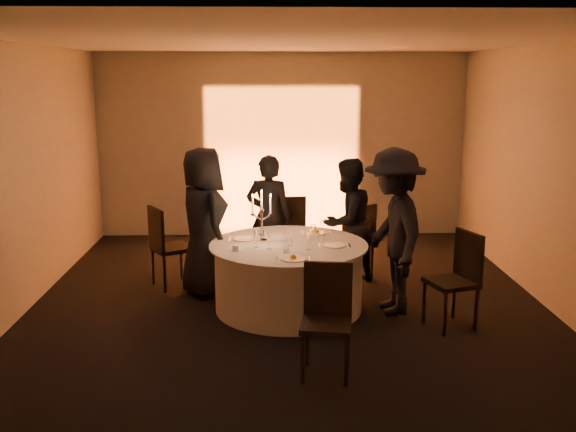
{
  "coord_description": "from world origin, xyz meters",
  "views": [
    {
      "loc": [
        -0.23,
        -7.02,
        2.66
      ],
      "look_at": [
        0.0,
        0.2,
        1.05
      ],
      "focal_mm": 40.0,
      "sensor_mm": 36.0,
      "label": 1
    }
  ],
  "objects_px": {
    "chair_back_left": "(289,226)",
    "guest_right": "(393,231)",
    "chair_front": "(327,312)",
    "candelabra": "(262,223)",
    "chair_right": "(458,274)",
    "guest_back_right": "(347,222)",
    "chair_back_right": "(357,237)",
    "guest_left": "(203,222)",
    "guest_back_left": "(269,217)",
    "coffee_cup": "(236,248)",
    "chair_left": "(166,242)",
    "banquet_table": "(289,276)"
  },
  "relations": [
    {
      "from": "candelabra",
      "to": "guest_back_left",
      "type": "bearing_deg",
      "value": 85.46
    },
    {
      "from": "guest_back_right",
      "to": "coffee_cup",
      "type": "distance_m",
      "value": 1.77
    },
    {
      "from": "banquet_table",
      "to": "candelabra",
      "type": "height_order",
      "value": "candelabra"
    },
    {
      "from": "guest_left",
      "to": "guest_back_left",
      "type": "bearing_deg",
      "value": -79.27
    },
    {
      "from": "chair_back_left",
      "to": "guest_right",
      "type": "distance_m",
      "value": 2.12
    },
    {
      "from": "chair_left",
      "to": "chair_front",
      "type": "bearing_deg",
      "value": -174.01
    },
    {
      "from": "chair_left",
      "to": "chair_back_left",
      "type": "distance_m",
      "value": 1.79
    },
    {
      "from": "chair_back_right",
      "to": "guest_left",
      "type": "height_order",
      "value": "guest_left"
    },
    {
      "from": "guest_back_right",
      "to": "guest_right",
      "type": "relative_size",
      "value": 0.87
    },
    {
      "from": "chair_back_right",
      "to": "chair_front",
      "type": "bearing_deg",
      "value": 38.55
    },
    {
      "from": "guest_left",
      "to": "guest_right",
      "type": "distance_m",
      "value": 2.27
    },
    {
      "from": "banquet_table",
      "to": "coffee_cup",
      "type": "bearing_deg",
      "value": -155.68
    },
    {
      "from": "chair_left",
      "to": "guest_back_right",
      "type": "distance_m",
      "value": 2.3
    },
    {
      "from": "banquet_table",
      "to": "chair_left",
      "type": "distance_m",
      "value": 1.74
    },
    {
      "from": "banquet_table",
      "to": "guest_back_left",
      "type": "bearing_deg",
      "value": 100.73
    },
    {
      "from": "chair_left",
      "to": "guest_back_right",
      "type": "xyz_separation_m",
      "value": [
        2.29,
        0.06,
        0.23
      ]
    },
    {
      "from": "chair_left",
      "to": "coffee_cup",
      "type": "xyz_separation_m",
      "value": [
        0.94,
        -1.08,
        0.21
      ]
    },
    {
      "from": "chair_front",
      "to": "coffee_cup",
      "type": "xyz_separation_m",
      "value": [
        -0.88,
        1.35,
        0.23
      ]
    },
    {
      "from": "guest_right",
      "to": "guest_back_left",
      "type": "bearing_deg",
      "value": -138.43
    },
    {
      "from": "guest_right",
      "to": "chair_back_left",
      "type": "bearing_deg",
      "value": -153.87
    },
    {
      "from": "chair_back_left",
      "to": "guest_left",
      "type": "relative_size",
      "value": 0.56
    },
    {
      "from": "chair_left",
      "to": "guest_back_right",
      "type": "relative_size",
      "value": 0.64
    },
    {
      "from": "chair_front",
      "to": "coffee_cup",
      "type": "bearing_deg",
      "value": 132.28
    },
    {
      "from": "coffee_cup",
      "to": "guest_back_right",
      "type": "bearing_deg",
      "value": 39.98
    },
    {
      "from": "chair_right",
      "to": "guest_left",
      "type": "distance_m",
      "value": 3.03
    },
    {
      "from": "chair_left",
      "to": "chair_front",
      "type": "distance_m",
      "value": 3.03
    },
    {
      "from": "chair_front",
      "to": "guest_left",
      "type": "distance_m",
      "value": 2.54
    },
    {
      "from": "chair_front",
      "to": "chair_left",
      "type": "bearing_deg",
      "value": 135.99
    },
    {
      "from": "guest_back_right",
      "to": "guest_back_left",
      "type": "bearing_deg",
      "value": -57.7
    },
    {
      "from": "chair_back_right",
      "to": "guest_back_left",
      "type": "relative_size",
      "value": 0.61
    },
    {
      "from": "guest_left",
      "to": "guest_back_right",
      "type": "relative_size",
      "value": 1.11
    },
    {
      "from": "banquet_table",
      "to": "chair_back_left",
      "type": "relative_size",
      "value": 1.77
    },
    {
      "from": "chair_right",
      "to": "guest_back_right",
      "type": "xyz_separation_m",
      "value": [
        -1.01,
        1.45,
        0.23
      ]
    },
    {
      "from": "chair_back_left",
      "to": "coffee_cup",
      "type": "height_order",
      "value": "chair_back_left"
    },
    {
      "from": "chair_front",
      "to": "candelabra",
      "type": "height_order",
      "value": "candelabra"
    },
    {
      "from": "guest_back_left",
      "to": "coffee_cup",
      "type": "height_order",
      "value": "guest_back_left"
    },
    {
      "from": "chair_back_right",
      "to": "guest_back_right",
      "type": "distance_m",
      "value": 0.34
    },
    {
      "from": "coffee_cup",
      "to": "guest_right",
      "type": "bearing_deg",
      "value": 4.79
    },
    {
      "from": "banquet_table",
      "to": "chair_back_right",
      "type": "xyz_separation_m",
      "value": [
        0.93,
        1.05,
        0.18
      ]
    },
    {
      "from": "guest_back_right",
      "to": "chair_right",
      "type": "bearing_deg",
      "value": 83.43
    },
    {
      "from": "chair_back_right",
      "to": "guest_right",
      "type": "xyz_separation_m",
      "value": [
        0.24,
        -1.17,
        0.37
      ]
    },
    {
      "from": "chair_right",
      "to": "guest_right",
      "type": "distance_m",
      "value": 0.85
    },
    {
      "from": "chair_front",
      "to": "candelabra",
      "type": "relative_size",
      "value": 1.65
    },
    {
      "from": "chair_left",
      "to": "chair_back_right",
      "type": "relative_size",
      "value": 1.03
    },
    {
      "from": "chair_right",
      "to": "guest_left",
      "type": "xyz_separation_m",
      "value": [
        -2.8,
        1.11,
        0.32
      ]
    },
    {
      "from": "chair_back_right",
      "to": "chair_right",
      "type": "distance_m",
      "value": 1.84
    },
    {
      "from": "banquet_table",
      "to": "candelabra",
      "type": "bearing_deg",
      "value": 156.48
    },
    {
      "from": "chair_right",
      "to": "guest_left",
      "type": "bearing_deg",
      "value": -131.38
    },
    {
      "from": "chair_left",
      "to": "chair_right",
      "type": "xyz_separation_m",
      "value": [
        3.31,
        -1.39,
        -0.0
      ]
    },
    {
      "from": "chair_right",
      "to": "coffee_cup",
      "type": "distance_m",
      "value": 2.4
    }
  ]
}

